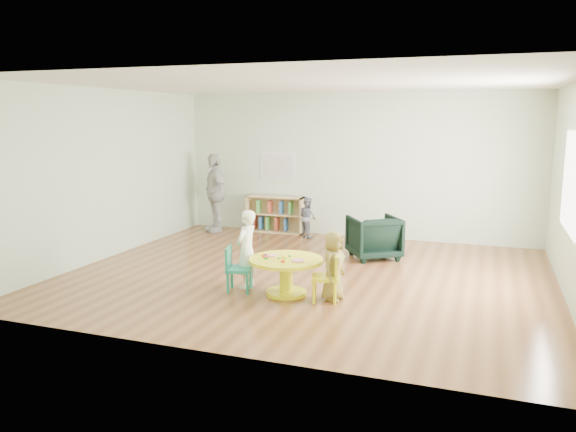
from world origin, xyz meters
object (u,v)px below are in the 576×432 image
object	(u,v)px
kid_chair_left	(236,267)
bookshelf	(275,214)
activity_table	(286,270)
child_right	(333,266)
adult_caretaker	(215,193)
armchair	(374,237)
child_left	(246,249)
toddler	(308,217)
kid_chair_right	(328,276)

from	to	relation	value
kid_chair_left	bookshelf	world-z (taller)	bookshelf
activity_table	child_right	distance (m)	0.66
adult_caretaker	activity_table	bearing A→B (deg)	-7.16
adult_caretaker	bookshelf	bearing A→B (deg)	60.63
activity_table	kid_chair_left	xyz separation A→B (m)	(-0.69, -0.10, -0.01)
armchair	child_left	bearing A→B (deg)	27.14
child_left	toddler	size ratio (longest dim) A/B	1.36
armchair	child_left	distance (m)	2.62
activity_table	armchair	world-z (taller)	armchair
activity_table	adult_caretaker	xyz separation A→B (m)	(-2.82, 3.47, 0.47)
bookshelf	adult_caretaker	xyz separation A→B (m)	(-1.19, -0.36, 0.44)
armchair	kid_chair_right	bearing A→B (deg)	55.04
child_left	adult_caretaker	xyz separation A→B (m)	(-2.21, 3.37, 0.26)
child_left	toddler	distance (m)	3.46
kid_chair_right	toddler	xyz separation A→B (m)	(-1.44, 3.62, 0.07)
child_left	kid_chair_right	bearing A→B (deg)	88.69
kid_chair_left	child_left	distance (m)	0.30
kid_chair_right	adult_caretaker	world-z (taller)	adult_caretaker
child_right	toddler	world-z (taller)	child_right
activity_table	kid_chair_left	distance (m)	0.69
kid_chair_right	toddler	size ratio (longest dim) A/B	0.77
kid_chair_right	child_left	world-z (taller)	child_left
activity_table	bookshelf	bearing A→B (deg)	113.12
kid_chair_right	child_left	size ratio (longest dim) A/B	0.57
child_left	adult_caretaker	bearing A→B (deg)	-140.23
kid_chair_left	armchair	bearing A→B (deg)	136.39
activity_table	adult_caretaker	bearing A→B (deg)	129.14
kid_chair_left	adult_caretaker	distance (m)	4.18
kid_chair_left	child_right	world-z (taller)	child_right
toddler	adult_caretaker	bearing A→B (deg)	39.94
kid_chair_right	activity_table	bearing A→B (deg)	69.16
armchair	child_right	size ratio (longest dim) A/B	0.87
activity_table	adult_caretaker	size ratio (longest dim) A/B	0.61
child_left	toddler	bearing A→B (deg)	-169.66
child_right	adult_caretaker	xyz separation A→B (m)	(-3.47, 3.48, 0.35)
kid_chair_right	armchair	size ratio (longest dim) A/B	0.78
activity_table	kid_chair_right	xyz separation A→B (m)	(0.60, -0.07, -0.01)
bookshelf	adult_caretaker	world-z (taller)	adult_caretaker
kid_chair_right	child_left	distance (m)	1.24
bookshelf	child_right	size ratio (longest dim) A/B	1.32
toddler	armchair	bearing A→B (deg)	179.81
activity_table	child_left	world-z (taller)	child_left
armchair	bookshelf	bearing A→B (deg)	-64.76
armchair	toddler	xyz separation A→B (m)	(-1.55, 1.20, 0.04)
activity_table	child_left	xyz separation A→B (m)	(-0.61, 0.09, 0.20)
armchair	adult_caretaker	xyz separation A→B (m)	(-3.53, 1.12, 0.45)
armchair	toddler	bearing A→B (deg)	-70.22
armchair	adult_caretaker	size ratio (longest dim) A/B	0.49
child_left	armchair	bearing A→B (deg)	156.09
activity_table	bookshelf	distance (m)	4.16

